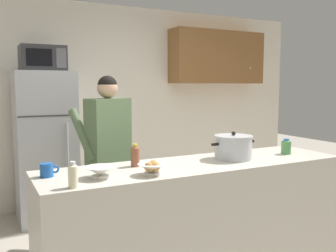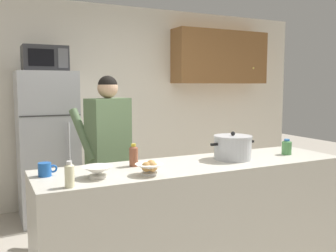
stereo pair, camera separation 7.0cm
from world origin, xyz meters
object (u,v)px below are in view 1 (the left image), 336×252
at_px(bottle_near_edge, 286,146).
at_px(bottle_mid_counter, 135,155).
at_px(coffee_mug, 47,170).
at_px(person_near_pot, 108,141).
at_px(empty_bowl, 100,171).
at_px(refrigerator, 45,146).
at_px(microwave, 43,59).
at_px(bottle_far_corner, 73,175).
at_px(cooking_pot, 233,147).
at_px(bread_bowl, 152,168).

bearing_deg(bottle_near_edge, bottle_mid_counter, 173.96).
bearing_deg(coffee_mug, bottle_near_edge, -3.28).
relative_size(person_near_pot, coffee_mug, 12.52).
bearing_deg(coffee_mug, empty_bowl, -32.70).
height_order(refrigerator, microwave, microwave).
height_order(microwave, bottle_far_corner, microwave).
xyz_separation_m(person_near_pot, coffee_mug, (-0.68, -0.74, -0.05)).
bearing_deg(empty_bowl, bottle_far_corner, -144.31).
relative_size(bottle_mid_counter, bottle_far_corner, 1.07).
height_order(cooking_pot, empty_bowl, cooking_pot).
distance_m(cooking_pot, bottle_near_edge, 0.58).
bearing_deg(bread_bowl, person_near_pot, 89.25).
xyz_separation_m(bread_bowl, bottle_mid_counter, (0.00, 0.32, 0.04)).
distance_m(refrigerator, empty_bowl, 1.96).
xyz_separation_m(coffee_mug, empty_bowl, (0.32, -0.20, -0.00)).
bearing_deg(cooking_pot, bottle_mid_counter, 172.37).
distance_m(refrigerator, microwave, 0.99).
distance_m(coffee_mug, empty_bowl, 0.38).
xyz_separation_m(microwave, bread_bowl, (0.40, -2.02, -0.87)).
relative_size(microwave, empty_bowl, 2.25).
relative_size(microwave, bottle_near_edge, 3.37).
height_order(bottle_mid_counter, bottle_far_corner, bottle_mid_counter).
height_order(person_near_pot, bread_bowl, person_near_pot).
height_order(microwave, person_near_pot, microwave).
bearing_deg(bottle_near_edge, empty_bowl, -177.36).
xyz_separation_m(cooking_pot, bottle_near_edge, (0.57, -0.04, -0.03)).
relative_size(person_near_pot, bottle_far_corner, 9.92).
relative_size(cooking_pot, coffee_mug, 3.33).
bearing_deg(cooking_pot, bottle_far_corner, -169.03).
relative_size(coffee_mug, bottle_mid_counter, 0.74).
xyz_separation_m(cooking_pot, bottle_far_corner, (-1.43, -0.28, -0.02)).
relative_size(refrigerator, bottle_near_edge, 11.96).
relative_size(refrigerator, coffee_mug, 13.02).
height_order(person_near_pot, empty_bowl, person_near_pot).
distance_m(person_near_pot, empty_bowl, 1.02).
xyz_separation_m(microwave, bottle_mid_counter, (0.41, -1.70, -0.84)).
bearing_deg(bread_bowl, bottle_far_corner, -172.70).
distance_m(bread_bowl, empty_bowl, 0.36).
distance_m(microwave, bread_bowl, 2.24).
height_order(refrigerator, bottle_far_corner, refrigerator).
bearing_deg(empty_bowl, microwave, 91.60).
bearing_deg(coffee_mug, bread_bowl, -23.41).
bearing_deg(bottle_far_corner, microwave, 85.46).
distance_m(person_near_pot, bread_bowl, 1.03).
distance_m(person_near_pot, bottle_far_corner, 1.25).
xyz_separation_m(coffee_mug, bottle_mid_counter, (0.67, 0.03, 0.04)).
height_order(person_near_pot, bottle_mid_counter, person_near_pot).
relative_size(refrigerator, bread_bowl, 8.41).
bearing_deg(refrigerator, bottle_mid_counter, -76.76).
bearing_deg(cooking_pot, empty_bowl, -174.38).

